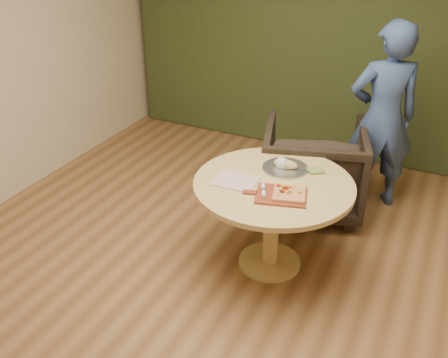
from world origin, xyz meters
The scene contains 12 objects.
room_shell centered at (0.00, 0.00, 1.40)m, with size 5.04×6.04×2.84m.
curtain centered at (0.00, 2.90, 1.40)m, with size 4.80×0.14×2.78m, color #283417.
pedestal_table centered at (0.17, 0.65, 0.61)m, with size 1.19×1.19×0.75m.
pizza_paddle centered at (0.28, 0.48, 0.76)m, with size 0.47×0.36×0.01m.
flatbread_pizza centered at (0.34, 0.50, 0.78)m, with size 0.27×0.27×0.04m.
cutlery_roll centered at (0.17, 0.45, 0.78)m, with size 0.10×0.19×0.03m.
newspaper centered at (-0.08, 0.53, 0.76)m, with size 0.30×0.25×0.01m, color white.
serving_tray centered at (0.18, 0.88, 0.76)m, with size 0.36×0.36×0.02m.
bread_roll centered at (0.17, 0.88, 0.79)m, with size 0.19×0.09×0.09m.
green_packet centered at (0.40, 0.94, 0.76)m, with size 0.12×0.10×0.02m, color olive.
armchair centered at (0.20, 1.62, 0.46)m, with size 0.89×0.83×0.92m, color black.
person_standing centered at (0.69, 1.97, 0.87)m, with size 0.63×0.42×1.73m, color #344A7D.
Camera 1 is at (1.23, -2.38, 2.54)m, focal length 40.00 mm.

